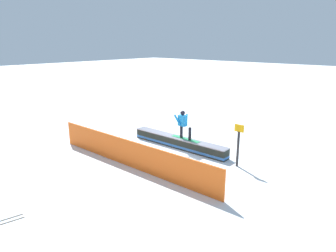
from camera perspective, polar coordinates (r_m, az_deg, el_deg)
ground_plane at (r=14.70m, az=2.00°, el=-4.02°), size 120.00×120.00×0.00m
grind_box at (r=14.63m, az=2.00°, el=-3.16°), size 5.29×0.62×0.51m
snowboarder at (r=14.19m, az=2.90°, el=0.44°), size 1.60×0.42×1.33m
safety_fence at (r=12.42m, az=-7.20°, el=-5.14°), size 8.80×0.19×1.12m
trail_marker at (r=12.55m, az=13.01°, el=-3.32°), size 0.40×0.10×1.76m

